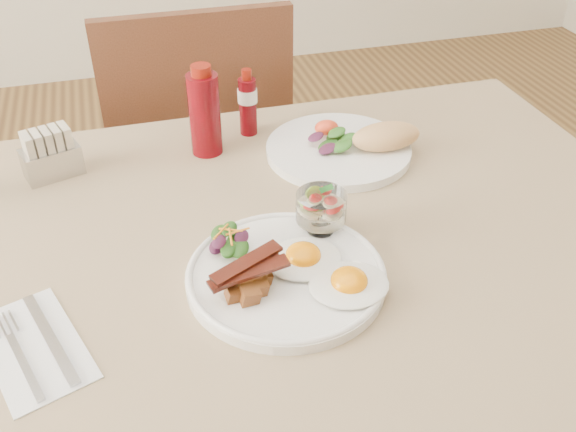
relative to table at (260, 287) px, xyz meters
name	(u,v)px	position (x,y,z in m)	size (l,w,h in m)	color
table	(260,287)	(0.00, 0.00, 0.00)	(1.33, 0.88, 0.75)	brown
chair_far	(199,157)	(0.00, 0.66, -0.14)	(0.42, 0.42, 0.93)	brown
main_plate	(286,276)	(0.02, -0.09, 0.10)	(0.28, 0.28, 0.02)	white
fried_eggs	(326,270)	(0.07, -0.11, 0.11)	(0.18, 0.20, 0.03)	white
bacon_potato_pile	(249,278)	(-0.04, -0.12, 0.13)	(0.11, 0.07, 0.04)	brown
side_salad	(230,242)	(-0.05, -0.02, 0.12)	(0.07, 0.07, 0.04)	#204312
fruit_cup	(321,207)	(0.09, -0.01, 0.15)	(0.08, 0.08, 0.08)	white
second_plate	(350,145)	(0.22, 0.21, 0.11)	(0.28, 0.27, 0.07)	white
ketchup_bottle	(205,113)	(-0.03, 0.29, 0.17)	(0.06, 0.06, 0.17)	#54040A
hot_sauce_bottle	(248,103)	(0.06, 0.34, 0.15)	(0.05, 0.05, 0.13)	#54040A
sugar_caddy	(51,156)	(-0.30, 0.29, 0.13)	(0.11, 0.08, 0.09)	#B4B4B9
napkin_cutlery	(35,346)	(-0.32, -0.13, 0.09)	(0.16, 0.22, 0.01)	white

